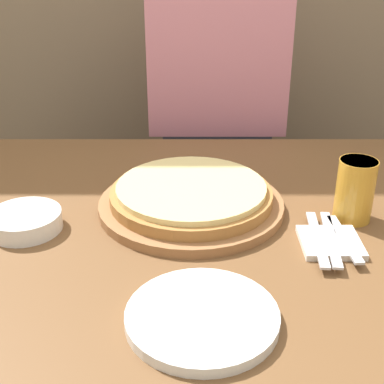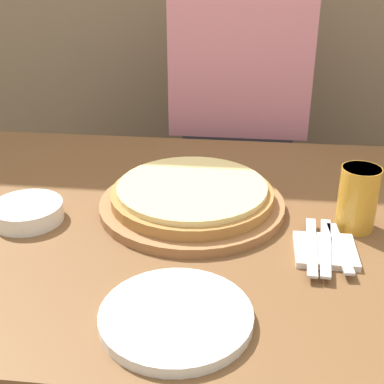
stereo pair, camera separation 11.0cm
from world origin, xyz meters
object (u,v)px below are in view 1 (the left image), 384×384
object	(u,v)px
dinner_plate	(203,317)
side_bowl	(26,221)
fork	(318,239)
dinner_knife	(332,239)
pizza_on_board	(192,198)
beer_glass	(356,188)
diner_person	(217,146)
spoon	(345,239)

from	to	relation	value
dinner_plate	side_bowl	distance (m)	0.44
fork	dinner_knife	distance (m)	0.02
pizza_on_board	beer_glass	xyz separation A→B (m)	(0.33, -0.04, 0.04)
pizza_on_board	beer_glass	size ratio (longest dim) A/B	3.02
dinner_plate	diner_person	distance (m)	0.96
beer_glass	spoon	bearing A→B (deg)	-111.65
fork	dinner_knife	xyz separation A→B (m)	(0.02, 0.00, 0.00)
dinner_knife	spoon	bearing A→B (deg)	0.00
fork	dinner_knife	world-z (taller)	same
beer_glass	fork	bearing A→B (deg)	-131.29
side_bowl	dinner_knife	distance (m)	0.59
dinner_plate	dinner_knife	distance (m)	0.33
pizza_on_board	dinner_knife	size ratio (longest dim) A/B	1.94
pizza_on_board	fork	distance (m)	0.27
side_bowl	beer_glass	bearing A→B (deg)	3.90
fork	dinner_knife	bearing A→B (deg)	0.00
pizza_on_board	dinner_plate	bearing A→B (deg)	-87.31
side_bowl	spoon	xyz separation A→B (m)	(0.61, -0.06, -0.00)
pizza_on_board	side_bowl	size ratio (longest dim) A/B	2.70
fork	side_bowl	bearing A→B (deg)	173.90
fork	spoon	world-z (taller)	same
fork	diner_person	xyz separation A→B (m)	(-0.16, 0.74, -0.10)
beer_glass	diner_person	bearing A→B (deg)	111.42
spoon	diner_person	bearing A→B (deg)	105.70
dinner_knife	diner_person	distance (m)	0.77
beer_glass	dinner_knife	bearing A→B (deg)	-122.52
dinner_knife	diner_person	size ratio (longest dim) A/B	0.15
dinner_plate	dinner_knife	bearing A→B (deg)	41.84
spoon	pizza_on_board	bearing A→B (deg)	153.18
fork	diner_person	bearing A→B (deg)	102.04
pizza_on_board	spoon	bearing A→B (deg)	-26.82
dinner_plate	beer_glass	bearing A→B (deg)	46.12
beer_glass	pizza_on_board	bearing A→B (deg)	173.03
dinner_plate	spoon	bearing A→B (deg)	39.06
beer_glass	fork	distance (m)	0.15
diner_person	fork	bearing A→B (deg)	-77.96
side_bowl	fork	size ratio (longest dim) A/B	0.72
beer_glass	dinner_plate	xyz separation A→B (m)	(-0.31, -0.32, -0.06)
diner_person	dinner_plate	bearing A→B (deg)	-93.60
pizza_on_board	dinner_knife	bearing A→B (deg)	-29.00
fork	diner_person	distance (m)	0.76
pizza_on_board	side_bowl	xyz separation A→B (m)	(-0.32, -0.08, -0.01)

